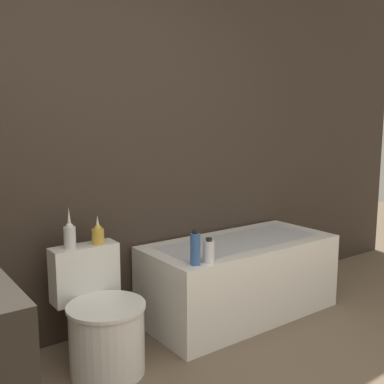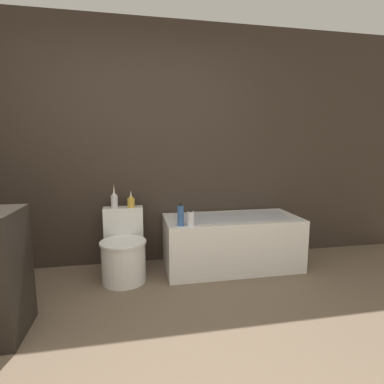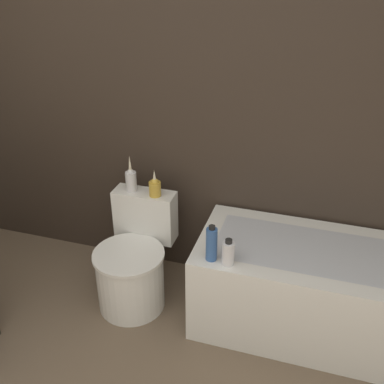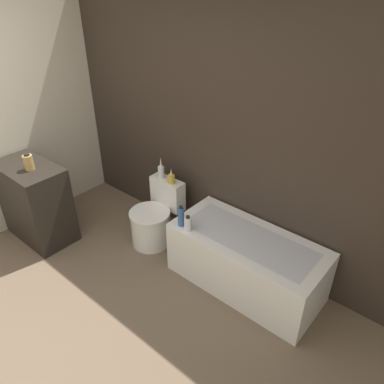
{
  "view_description": "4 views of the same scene",
  "coord_description": "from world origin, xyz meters",
  "px_view_note": "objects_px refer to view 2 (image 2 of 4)",
  "views": [
    {
      "loc": [
        -1.26,
        -0.64,
        1.4
      ],
      "look_at": [
        0.29,
        1.46,
        0.99
      ],
      "focal_mm": 42.0,
      "sensor_mm": 36.0,
      "label": 1
    },
    {
      "loc": [
        -0.13,
        -1.28,
        1.29
      ],
      "look_at": [
        0.39,
        1.4,
        0.87
      ],
      "focal_mm": 28.0,
      "sensor_mm": 36.0,
      "label": 2
    },
    {
      "loc": [
        0.76,
        -0.45,
        2.02
      ],
      "look_at": [
        0.16,
        1.49,
        0.9
      ],
      "focal_mm": 42.0,
      "sensor_mm": 36.0,
      "label": 3
    },
    {
      "loc": [
        2.18,
        -0.65,
        2.65
      ],
      "look_at": [
        0.44,
        1.39,
        0.99
      ],
      "focal_mm": 35.0,
      "sensor_mm": 36.0,
      "label": 4
    }
  ],
  "objects_px": {
    "vase_gold": "(114,200)",
    "shampoo_bottle_short": "(191,218)",
    "toilet": "(124,252)",
    "bathtub": "(231,242)",
    "vase_silver": "(131,201)",
    "shampoo_bottle_tall": "(181,215)"
  },
  "relations": [
    {
      "from": "vase_gold",
      "to": "shampoo_bottle_short",
      "type": "bearing_deg",
      "value": -28.74
    },
    {
      "from": "toilet",
      "to": "shampoo_bottle_short",
      "type": "height_order",
      "value": "shampoo_bottle_short"
    },
    {
      "from": "toilet",
      "to": "vase_gold",
      "type": "distance_m",
      "value": 0.54
    },
    {
      "from": "vase_gold",
      "to": "shampoo_bottle_short",
      "type": "relative_size",
      "value": 1.56
    },
    {
      "from": "bathtub",
      "to": "shampoo_bottle_short",
      "type": "distance_m",
      "value": 0.65
    },
    {
      "from": "bathtub",
      "to": "shampoo_bottle_short",
      "type": "bearing_deg",
      "value": -152.56
    },
    {
      "from": "vase_silver",
      "to": "toilet",
      "type": "bearing_deg",
      "value": -112.53
    },
    {
      "from": "vase_silver",
      "to": "shampoo_bottle_short",
      "type": "height_order",
      "value": "vase_silver"
    },
    {
      "from": "toilet",
      "to": "bathtub",
      "type": "bearing_deg",
      "value": 4.21
    },
    {
      "from": "vase_silver",
      "to": "shampoo_bottle_short",
      "type": "distance_m",
      "value": 0.67
    },
    {
      "from": "shampoo_bottle_tall",
      "to": "shampoo_bottle_short",
      "type": "distance_m",
      "value": 0.1
    },
    {
      "from": "vase_silver",
      "to": "shampoo_bottle_tall",
      "type": "xyz_separation_m",
      "value": [
        0.46,
        -0.36,
        -0.08
      ]
    },
    {
      "from": "vase_gold",
      "to": "shampoo_bottle_tall",
      "type": "xyz_separation_m",
      "value": [
        0.62,
        -0.38,
        -0.1
      ]
    },
    {
      "from": "vase_gold",
      "to": "vase_silver",
      "type": "relative_size",
      "value": 1.35
    },
    {
      "from": "bathtub",
      "to": "shampoo_bottle_tall",
      "type": "relative_size",
      "value": 6.69
    },
    {
      "from": "bathtub",
      "to": "vase_gold",
      "type": "distance_m",
      "value": 1.31
    },
    {
      "from": "toilet",
      "to": "vase_gold",
      "type": "relative_size",
      "value": 2.81
    },
    {
      "from": "bathtub",
      "to": "toilet",
      "type": "distance_m",
      "value": 1.13
    },
    {
      "from": "shampoo_bottle_tall",
      "to": "vase_silver",
      "type": "bearing_deg",
      "value": 141.68
    },
    {
      "from": "bathtub",
      "to": "shampoo_bottle_short",
      "type": "height_order",
      "value": "shampoo_bottle_short"
    },
    {
      "from": "vase_gold",
      "to": "vase_silver",
      "type": "bearing_deg",
      "value": -6.65
    },
    {
      "from": "vase_gold",
      "to": "shampoo_bottle_short",
      "type": "xyz_separation_m",
      "value": [
        0.72,
        -0.39,
        -0.13
      ]
    }
  ]
}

